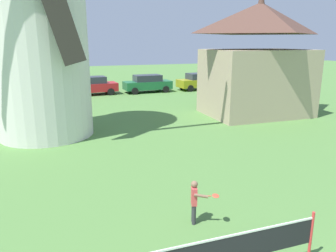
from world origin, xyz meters
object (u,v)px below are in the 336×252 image
parked_car_green (148,83)px  chapel (257,62)px  parked_car_red (91,86)px  parked_car_cream (23,90)px  windmill (36,4)px  player_far (195,199)px  parked_car_mustard (200,81)px

parked_car_green → chapel: (3.84, -11.07, 2.47)m
parked_car_red → parked_car_green: size_ratio=1.04×
parked_car_cream → parked_car_red: 5.36m
windmill → parked_car_green: size_ratio=3.23×
parked_car_green → chapel: chapel is taller
player_far → parked_car_red: size_ratio=0.26×
windmill → chapel: size_ratio=1.83×
player_far → parked_car_green: (4.94, 21.58, 0.16)m
player_far → parked_car_green: size_ratio=0.27×
windmill → parked_car_red: bearing=73.6°
parked_car_cream → parked_car_green: same height
chapel → parked_car_green: bearing=109.1°
parked_car_red → chapel: bearing=-51.8°
parked_car_cream → parked_car_red: bearing=10.9°
windmill → parked_car_mustard: size_ratio=3.14×
parked_car_red → parked_car_mustard: bearing=-0.8°
parked_car_mustard → parked_car_green: bearing=179.8°
parked_car_cream → parked_car_mustard: (15.40, 0.86, 0.00)m
parked_car_cream → parked_car_green: bearing=4.9°
windmill → parked_car_mustard: (13.64, 11.76, -5.30)m
parked_car_green → windmill: bearing=-125.7°
parked_car_red → parked_car_green: 4.98m
parked_car_red → chapel: size_ratio=0.59×
parked_car_red → parked_car_green: same height
parked_car_cream → parked_car_red: same height
parked_car_mustard → chapel: size_ratio=0.58×
parked_car_cream → parked_car_red: size_ratio=0.97×
parked_car_green → chapel: 11.97m
parked_car_red → chapel: chapel is taller
windmill → parked_car_mustard: 18.77m
windmill → parked_car_green: 15.45m
parked_car_cream → chapel: chapel is taller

